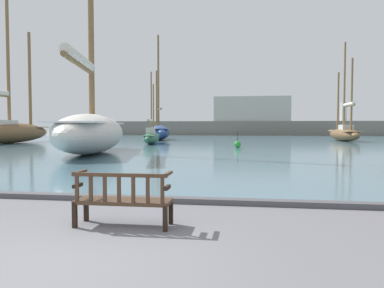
% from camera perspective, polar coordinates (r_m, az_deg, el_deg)
% --- Properties ---
extents(ground_plane, '(160.00, 160.00, 0.00)m').
position_cam_1_polar(ground_plane, '(5.01, -19.50, -17.01)').
color(ground_plane, slate).
extents(harbor_water, '(100.00, 80.00, 0.08)m').
position_cam_1_polar(harbor_water, '(48.23, 6.03, 0.75)').
color(harbor_water, slate).
rests_on(harbor_water, ground).
extents(quay_edge_kerb, '(40.00, 0.30, 0.12)m').
position_cam_1_polar(quay_edge_kerb, '(8.47, -6.97, -8.33)').
color(quay_edge_kerb, '#4C4C50').
rests_on(quay_edge_kerb, ground).
extents(park_bench, '(1.60, 0.53, 0.92)m').
position_cam_1_polar(park_bench, '(6.41, -10.51, -8.19)').
color(park_bench, black).
rests_on(park_bench, ground).
extents(sailboat_nearest_starboard, '(4.12, 11.08, 15.33)m').
position_cam_1_polar(sailboat_nearest_starboard, '(39.01, -26.31, 1.96)').
color(sailboat_nearest_starboard, brown).
rests_on(sailboat_nearest_starboard, harbor_water).
extents(sailboat_outer_starboard, '(2.46, 10.33, 10.71)m').
position_cam_1_polar(sailboat_outer_starboard, '(43.95, 22.19, 1.67)').
color(sailboat_outer_starboard, brown).
rests_on(sailboat_outer_starboard, harbor_water).
extents(sailboat_mid_port, '(5.81, 12.40, 14.53)m').
position_cam_1_polar(sailboat_mid_port, '(22.87, -15.13, 2.01)').
color(sailboat_mid_port, silver).
rests_on(sailboat_mid_port, harbor_water).
extents(sailboat_distant_harbor, '(5.33, 11.37, 12.52)m').
position_cam_1_polar(sailboat_distant_harbor, '(45.20, -5.10, 1.97)').
color(sailboat_distant_harbor, navy).
rests_on(sailboat_distant_harbor, harbor_water).
extents(sailboat_far_port, '(1.99, 5.77, 6.55)m').
position_cam_1_polar(sailboat_far_port, '(34.23, -6.24, 1.11)').
color(sailboat_far_port, '#2D6647').
rests_on(sailboat_far_port, harbor_water).
extents(channel_buoy, '(0.51, 0.51, 1.21)m').
position_cam_1_polar(channel_buoy, '(28.08, 6.96, -0.02)').
color(channel_buoy, green).
rests_on(channel_buoy, harbor_water).
extents(far_breakwater, '(51.90, 2.40, 6.99)m').
position_cam_1_polar(far_breakwater, '(67.68, 7.53, 3.17)').
color(far_breakwater, slate).
rests_on(far_breakwater, ground).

